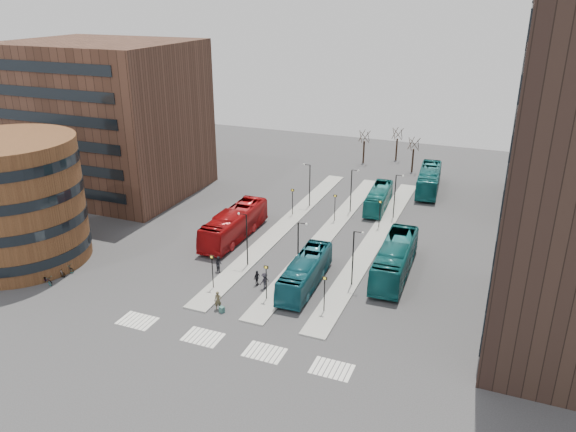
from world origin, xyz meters
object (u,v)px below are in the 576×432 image
at_px(red_bus, 234,224).
at_px(teal_bus_d, 429,180).
at_px(suitcase, 222,310).
at_px(commuter_a, 219,264).
at_px(teal_bus_b, 379,198).
at_px(bicycle_far, 66,268).
at_px(commuter_b, 257,278).
at_px(traveller, 218,301).
at_px(bicycle_near, 47,280).
at_px(commuter_c, 265,281).
at_px(bicycle_mid, 58,273).
at_px(teal_bus_c, 395,259).
at_px(teal_bus_a, 305,272).

relative_size(red_bus, teal_bus_d, 1.04).
relative_size(suitcase, commuter_a, 0.33).
bearing_deg(commuter_a, teal_bus_b, -89.42).
xyz_separation_m(red_bus, bicycle_far, (-12.75, -15.18, -1.34)).
xyz_separation_m(commuter_b, bicycle_far, (-20.40, -5.34, -0.32)).
distance_m(traveller, bicycle_near, 19.16).
xyz_separation_m(teal_bus_d, commuter_a, (-16.85, -35.73, -0.86)).
height_order(red_bus, commuter_c, red_bus).
distance_m(commuter_a, bicycle_near, 17.88).
bearing_deg(commuter_c, traveller, 1.99).
distance_m(teal_bus_b, teal_bus_d, 11.51).
xyz_separation_m(teal_bus_d, commuter_c, (-10.65, -37.29, -0.89)).
relative_size(commuter_a, bicycle_mid, 1.14).
bearing_deg(teal_bus_b, teal_bus_c, -75.33).
bearing_deg(bicycle_near, teal_bus_a, -55.64).
bearing_deg(commuter_a, commuter_c, -169.30).
bearing_deg(bicycle_near, red_bus, -22.38).
height_order(traveller, bicycle_far, traveller).
xyz_separation_m(teal_bus_c, commuter_b, (-12.72, -7.77, -1.01)).
bearing_deg(suitcase, teal_bus_c, 65.72).
distance_m(suitcase, teal_bus_c, 19.49).
distance_m(teal_bus_a, commuter_b, 5.07).
bearing_deg(traveller, commuter_a, 96.74).
bearing_deg(bicycle_mid, traveller, -99.38).
xyz_separation_m(red_bus, commuter_a, (2.50, -8.66, -0.93)).
relative_size(teal_bus_c, traveller, 6.93).
bearing_deg(suitcase, red_bus, 132.98).
distance_m(teal_bus_a, teal_bus_b, 25.07).
height_order(teal_bus_d, traveller, teal_bus_d).
bearing_deg(suitcase, bicycle_mid, -159.26).
relative_size(red_bus, teal_bus_a, 1.16).
bearing_deg(commuter_c, teal_bus_d, -169.83).
bearing_deg(red_bus, bicycle_near, -125.23).
xyz_separation_m(suitcase, bicycle_far, (-19.59, 0.83, 0.20)).
distance_m(teal_bus_b, commuter_c, 27.62).
bearing_deg(teal_bus_d, commuter_c, -110.81).
height_order(commuter_c, bicycle_far, commuter_c).
height_order(red_bus, bicycle_mid, red_bus).
relative_size(commuter_a, commuter_b, 1.11).
relative_size(teal_bus_a, teal_bus_b, 1.07).
xyz_separation_m(red_bus, teal_bus_c, (20.37, -2.07, -0.01)).
relative_size(commuter_b, bicycle_near, 0.89).
height_order(suitcase, teal_bus_b, teal_bus_b).
bearing_deg(suitcase, bicycle_far, -162.57).
relative_size(teal_bus_b, teal_bus_d, 0.84).
height_order(bicycle_mid, bicycle_far, bicycle_far).
bearing_deg(commuter_a, teal_bus_c, -134.91).
distance_m(suitcase, bicycle_mid, 19.59).
relative_size(teal_bus_c, commuter_a, 7.26).
distance_m(suitcase, commuter_a, 8.55).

